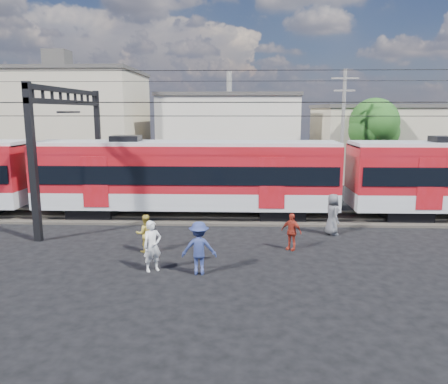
# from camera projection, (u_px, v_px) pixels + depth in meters

# --- Properties ---
(ground) EXTENTS (120.00, 120.00, 0.00)m
(ground) POSITION_uv_depth(u_px,v_px,m) (265.00, 272.00, 15.88)
(ground) COLOR black
(ground) RESTS_ON ground
(track_bed) EXTENTS (70.00, 3.40, 0.12)m
(track_bed) POSITION_uv_depth(u_px,v_px,m) (257.00, 217.00, 23.73)
(track_bed) COLOR #2D2823
(track_bed) RESTS_ON ground
(rail_near) EXTENTS (70.00, 0.12, 0.12)m
(rail_near) POSITION_uv_depth(u_px,v_px,m) (258.00, 219.00, 22.97)
(rail_near) COLOR #59544C
(rail_near) RESTS_ON track_bed
(rail_far) EXTENTS (70.00, 0.12, 0.12)m
(rail_far) POSITION_uv_depth(u_px,v_px,m) (257.00, 212.00, 24.44)
(rail_far) COLOR #59544C
(rail_far) RESTS_ON track_bed
(commuter_train) EXTENTS (50.30, 3.08, 4.17)m
(commuter_train) POSITION_uv_depth(u_px,v_px,m) (190.00, 174.00, 23.43)
(commuter_train) COLOR black
(commuter_train) RESTS_ON ground
(catenary) EXTENTS (70.00, 9.30, 7.52)m
(catenary) POSITION_uv_depth(u_px,v_px,m) (95.00, 123.00, 23.10)
(catenary) COLOR black
(catenary) RESTS_ON ground
(building_west) EXTENTS (14.28, 10.20, 9.30)m
(building_west) POSITION_uv_depth(u_px,v_px,m) (62.00, 123.00, 39.21)
(building_west) COLOR tan
(building_west) RESTS_ON ground
(building_midwest) EXTENTS (12.24, 12.24, 7.30)m
(building_midwest) POSITION_uv_depth(u_px,v_px,m) (229.00, 133.00, 41.81)
(building_midwest) COLOR #BBB1A3
(building_midwest) RESTS_ON ground
(building_mideast) EXTENTS (16.32, 10.20, 6.30)m
(building_mideast) POSITION_uv_depth(u_px,v_px,m) (410.00, 141.00, 38.38)
(building_mideast) COLOR tan
(building_mideast) RESTS_ON ground
(utility_pole_mid) EXTENTS (1.80, 0.24, 8.50)m
(utility_pole_mid) POSITION_uv_depth(u_px,v_px,m) (343.00, 129.00, 29.57)
(utility_pole_mid) COLOR slate
(utility_pole_mid) RESTS_ON ground
(tree_near) EXTENTS (3.82, 3.64, 6.72)m
(tree_near) POSITION_uv_depth(u_px,v_px,m) (376.00, 126.00, 32.47)
(tree_near) COLOR #382619
(tree_near) RESTS_ON ground
(pedestrian_a) EXTENTS (0.82, 0.75, 1.88)m
(pedestrian_a) POSITION_uv_depth(u_px,v_px,m) (152.00, 246.00, 15.82)
(pedestrian_a) COLOR silver
(pedestrian_a) RESTS_ON ground
(pedestrian_b) EXTENTS (0.93, 0.83, 1.58)m
(pedestrian_b) POSITION_uv_depth(u_px,v_px,m) (145.00, 233.00, 17.99)
(pedestrian_b) COLOR gold
(pedestrian_b) RESTS_ON ground
(pedestrian_c) EXTENTS (1.27, 0.76, 1.93)m
(pedestrian_c) POSITION_uv_depth(u_px,v_px,m) (199.00, 248.00, 15.50)
(pedestrian_c) COLOR navy
(pedestrian_c) RESTS_ON ground
(pedestrian_d) EXTENTS (0.98, 0.83, 1.57)m
(pedestrian_d) POSITION_uv_depth(u_px,v_px,m) (291.00, 232.00, 18.27)
(pedestrian_d) COLOR maroon
(pedestrian_d) RESTS_ON ground
(pedestrian_e) EXTENTS (0.82, 1.07, 1.95)m
(pedestrian_e) POSITION_uv_depth(u_px,v_px,m) (332.00, 214.00, 20.50)
(pedestrian_e) COLOR #4A4B4F
(pedestrian_e) RESTS_ON ground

